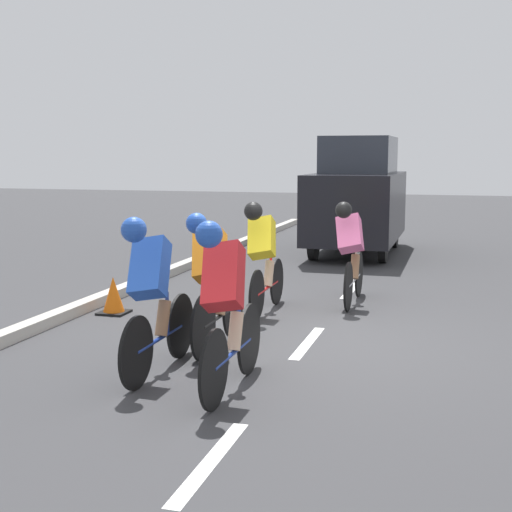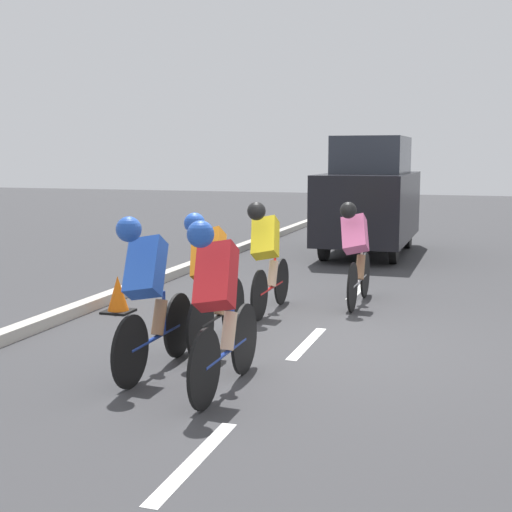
{
  "view_description": "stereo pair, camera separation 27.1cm",
  "coord_description": "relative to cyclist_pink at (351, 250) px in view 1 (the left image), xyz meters",
  "views": [
    {
      "loc": [
        -1.57,
        7.63,
        2.07
      ],
      "look_at": [
        0.6,
        0.09,
        0.95
      ],
      "focal_mm": 50.0,
      "sensor_mm": 36.0,
      "label": 1
    },
    {
      "loc": [
        -1.83,
        7.55,
        2.07
      ],
      "look_at": [
        0.6,
        0.09,
        0.95
      ],
      "focal_mm": 50.0,
      "sensor_mm": 36.0,
      "label": 2
    }
  ],
  "objects": [
    {
      "name": "traffic_cone",
      "position": [
        2.89,
        1.43,
        -0.53
      ],
      "size": [
        0.36,
        0.36,
        0.49
      ],
      "color": "black",
      "rests_on": "ground"
    },
    {
      "name": "cyclist_pink",
      "position": [
        0.0,
        0.0,
        0.0
      ],
      "size": [
        0.43,
        1.68,
        1.45
      ],
      "color": "black",
      "rests_on": "ground"
    },
    {
      "name": "support_car",
      "position": [
        0.64,
        -5.2,
        0.43
      ],
      "size": [
        1.7,
        3.83,
        2.43
      ],
      "color": "black",
      "rests_on": "ground"
    },
    {
      "name": "ground_plane",
      "position": [
        0.14,
        2.07,
        -0.76
      ],
      "size": [
        60.0,
        60.0,
        0.0
      ],
      "primitive_type": "plane",
      "color": "#38383A"
    },
    {
      "name": "cyclist_blue",
      "position": [
        1.31,
        3.69,
        0.04
      ],
      "size": [
        0.41,
        1.7,
        1.52
      ],
      "color": "black",
      "rests_on": "ground"
    },
    {
      "name": "lane_stripe_far",
      "position": [
        0.14,
        -1.04,
        -0.76
      ],
      "size": [
        0.12,
        1.4,
        0.01
      ],
      "primitive_type": "cube",
      "color": "white",
      "rests_on": "ground"
    },
    {
      "name": "curb",
      "position": [
        3.34,
        2.16,
        -0.69
      ],
      "size": [
        0.2,
        26.66,
        0.14
      ],
      "primitive_type": "cube",
      "color": "#B7B2A8",
      "rests_on": "ground"
    },
    {
      "name": "lane_stripe_near",
      "position": [
        0.14,
        5.36,
        -0.76
      ],
      "size": [
        0.12,
        1.4,
        0.01
      ],
      "primitive_type": "cube",
      "color": "white",
      "rests_on": "ground"
    },
    {
      "name": "cyclist_red",
      "position": [
        0.48,
        3.99,
        0.05
      ],
      "size": [
        0.41,
        1.68,
        1.54
      ],
      "color": "black",
      "rests_on": "ground"
    },
    {
      "name": "cyclist_orange",
      "position": [
        1.06,
        2.7,
        0.01
      ],
      "size": [
        0.44,
        1.67,
        1.49
      ],
      "color": "black",
      "rests_on": "ground"
    },
    {
      "name": "lane_stripe_mid",
      "position": [
        0.14,
        2.16,
        -0.76
      ],
      "size": [
        0.12,
        1.4,
        0.01
      ],
      "primitive_type": "cube",
      "color": "white",
      "rests_on": "ground"
    },
    {
      "name": "cyclist_yellow",
      "position": [
        1.02,
        0.85,
        0.03
      ],
      "size": [
        0.42,
        1.65,
        1.48
      ],
      "color": "black",
      "rests_on": "ground"
    }
  ]
}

